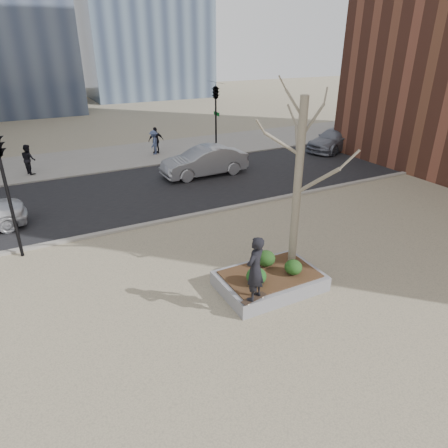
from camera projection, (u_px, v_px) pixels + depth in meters
ground at (241, 296)px, 11.63m from camera, size 120.00×120.00×0.00m
street at (140, 191)px, 19.68m from camera, size 60.00×8.00×0.02m
far_sidewalk at (108, 158)px, 25.31m from camera, size 60.00×6.00×0.02m
planter at (270, 281)px, 11.95m from camera, size 3.00×2.00×0.45m
planter_mulch at (270, 274)px, 11.85m from camera, size 2.70×1.70×0.04m
sycamore_tree at (300, 158)px, 11.13m from camera, size 2.80×2.80×6.60m
shrub_left at (256, 276)px, 11.25m from camera, size 0.57×0.57×0.49m
shrub_middle at (266, 258)px, 12.18m from camera, size 0.57×0.57×0.49m
shrub_right at (293, 267)px, 11.74m from camera, size 0.52×0.52×0.44m
skateboard at (254, 299)px, 10.67m from camera, size 0.80×0.35×0.08m
skateboarder at (255, 269)px, 10.28m from camera, size 0.79×0.70×1.81m
car_silver at (204, 161)px, 21.74m from camera, size 4.73×1.69×1.55m
car_third at (335, 139)px, 26.90m from camera, size 5.15×3.38×1.39m
pedestrian_a at (29, 159)px, 21.95m from camera, size 0.86×0.96×1.63m
pedestrian_b at (154, 142)px, 25.79m from camera, size 1.01×1.15×1.54m
pedestrian_c at (156, 140)px, 25.92m from camera, size 1.01×0.43×1.71m
traffic_light_near at (8, 195)px, 12.88m from camera, size 0.60×2.48×4.50m
traffic_light_far at (216, 119)px, 25.17m from camera, size 0.60×2.48×4.50m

